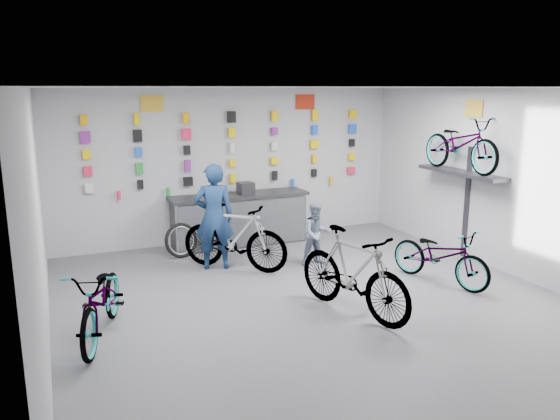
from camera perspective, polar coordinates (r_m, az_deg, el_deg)
name	(u,v)px	position (r m, az deg, el deg)	size (l,w,h in m)	color
floor	(324,310)	(7.68, 4.65, -10.35)	(8.00, 8.00, 0.00)	#4B4B4F
ceiling	(329,88)	(7.08, 5.09, 12.62)	(8.00, 8.00, 0.00)	white
wall_back	(231,165)	(10.87, -5.10, 4.67)	(7.00, 7.00, 0.00)	#B1B1B4
wall_left	(38,230)	(6.42, -23.95, -1.95)	(8.00, 8.00, 0.00)	#B1B1B4
wall_right	(524,186)	(9.38, 24.12, 2.34)	(8.00, 8.00, 0.00)	#B1B1B4
counter	(240,220)	(10.63, -4.22, -1.06)	(2.70, 0.66, 1.00)	black
merch_wall	(229,149)	(10.75, -5.30, 6.33)	(5.57, 0.08, 1.56)	silver
wall_bracket	(462,177)	(10.11, 18.48, 3.26)	(0.39, 1.90, 2.00)	#333338
sign_left	(152,104)	(10.39, -13.22, 10.78)	(0.42, 0.02, 0.30)	gold
sign_right	(305,102)	(11.36, 2.66, 11.22)	(0.42, 0.02, 0.30)	#B42812
sign_side	(474,109)	(10.10, 19.61, 9.95)	(0.02, 0.40, 0.30)	gold
bike_left	(102,301)	(7.04, -18.12, -8.98)	(0.63, 1.81, 0.95)	gray
bike_center	(353,272)	(7.40, 7.65, -6.48)	(0.55, 1.95, 1.17)	gray
bike_right	(440,255)	(8.89, 16.42, -4.56)	(0.59, 1.70, 0.89)	gray
bike_service	(234,237)	(9.15, -4.80, -2.78)	(0.54, 1.90, 1.14)	gray
bike_wall	(461,144)	(9.98, 18.38, 6.57)	(0.63, 1.80, 0.95)	gray
clerk	(214,217)	(9.16, -6.90, -0.70)	(0.65, 0.43, 1.80)	#142B4E
customer	(317,234)	(9.40, 3.86, -2.50)	(0.53, 0.41, 1.09)	slate
spare_wheel	(181,240)	(10.01, -10.29, -3.14)	(0.66, 0.32, 0.64)	black
register	(246,188)	(10.56, -3.61, 2.31)	(0.28, 0.30, 0.22)	black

